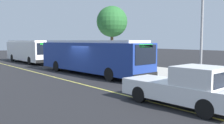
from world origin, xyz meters
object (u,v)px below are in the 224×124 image
(pickup_truck, at_px, (185,88))
(waiting_bench, at_px, (125,64))
(transit_bus_second, at_px, (29,50))
(route_sign_post, at_px, (127,52))
(transit_bus_main, at_px, (90,56))
(pedestrian_commuter, at_px, (126,60))

(pickup_truck, height_order, waiting_bench, pickup_truck)
(waiting_bench, bearing_deg, pickup_truck, -31.23)
(transit_bus_second, height_order, waiting_bench, transit_bus_second)
(transit_bus_second, bearing_deg, route_sign_post, 8.93)
(pickup_truck, relative_size, route_sign_post, 1.96)
(pickup_truck, height_order, route_sign_post, route_sign_post)
(route_sign_post, bearing_deg, transit_bus_second, -171.07)
(transit_bus_main, bearing_deg, transit_bus_second, 179.42)
(transit_bus_main, height_order, route_sign_post, same)
(waiting_bench, distance_m, pedestrian_commuter, 1.16)
(pickup_truck, bearing_deg, pedestrian_commuter, 149.01)
(route_sign_post, distance_m, pedestrian_commuter, 1.84)
(transit_bus_second, xyz_separation_m, route_sign_post, (16.46, 2.59, 0.34))
(transit_bus_main, distance_m, waiting_bench, 4.52)
(pickup_truck, xyz_separation_m, waiting_bench, (-11.70, 7.09, -0.22))
(transit_bus_main, bearing_deg, pedestrian_commuter, 82.84)
(route_sign_post, bearing_deg, pedestrian_commuter, 139.26)
(pickup_truck, xyz_separation_m, pedestrian_commuter, (-10.82, 6.50, 0.26))
(transit_bus_main, bearing_deg, route_sign_post, 57.85)
(transit_bus_second, relative_size, waiting_bench, 6.61)
(pickup_truck, height_order, pedestrian_commuter, pickup_truck)
(pedestrian_commuter, bearing_deg, route_sign_post, -40.74)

